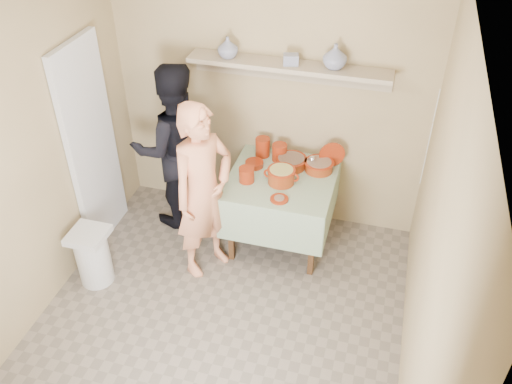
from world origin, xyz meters
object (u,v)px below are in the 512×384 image
(serving_table, at_px, (282,188))
(trash_bin, at_px, (93,256))
(cazuela_rice, at_px, (281,175))
(person_cook, at_px, (204,192))
(person_helper, at_px, (175,148))

(serving_table, bearing_deg, trash_bin, -146.65)
(serving_table, xyz_separation_m, cazuela_rice, (0.01, -0.08, 0.20))
(person_cook, xyz_separation_m, trash_bin, (-0.91, -0.47, -0.56))
(person_helper, height_order, cazuela_rice, person_helper)
(person_cook, relative_size, serving_table, 1.73)
(serving_table, distance_m, cazuela_rice, 0.22)
(trash_bin, bearing_deg, person_helper, 69.17)
(person_cook, height_order, serving_table, person_cook)
(person_cook, bearing_deg, cazuela_rice, -22.60)
(person_helper, distance_m, serving_table, 1.11)
(person_cook, distance_m, trash_bin, 1.16)
(cazuela_rice, bearing_deg, person_cook, -143.81)
(person_cook, distance_m, cazuela_rice, 0.72)
(person_cook, relative_size, person_helper, 0.98)
(person_helper, height_order, trash_bin, person_helper)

